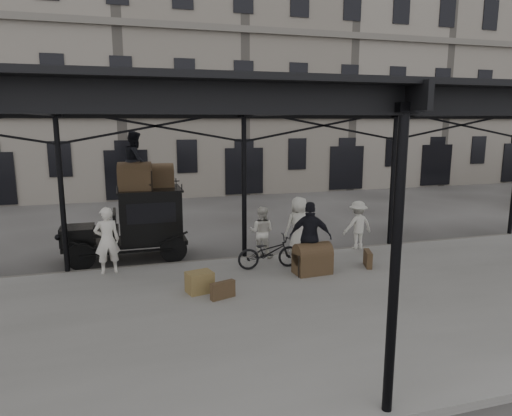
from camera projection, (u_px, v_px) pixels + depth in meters
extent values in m
plane|color=#383533|center=(264.00, 283.00, 11.97)|extent=(120.00, 120.00, 0.00)
cube|color=slate|center=(291.00, 310.00, 10.08)|extent=(28.00, 8.00, 0.15)
cylinder|color=black|center=(244.00, 191.00, 13.45)|extent=(0.14, 0.14, 4.30)
cylinder|color=black|center=(395.00, 275.00, 6.11)|extent=(0.14, 0.14, 4.30)
cube|color=black|center=(244.00, 110.00, 13.02)|extent=(22.00, 0.10, 0.45)
cube|color=black|center=(405.00, 97.00, 5.67)|extent=(22.00, 0.10, 0.45)
cube|color=black|center=(289.00, 98.00, 9.50)|extent=(22.50, 9.00, 0.08)
cube|color=silver|center=(289.00, 95.00, 9.49)|extent=(18.00, 7.00, 0.04)
cube|color=slate|center=(176.00, 74.00, 27.61)|extent=(64.00, 8.00, 14.00)
cylinder|color=black|center=(81.00, 257.00, 12.91)|extent=(0.80, 0.10, 0.80)
cylinder|color=black|center=(85.00, 244.00, 14.26)|extent=(0.80, 0.10, 0.80)
cylinder|color=black|center=(174.00, 250.00, 13.63)|extent=(0.80, 0.10, 0.80)
cylinder|color=black|center=(169.00, 238.00, 14.99)|extent=(0.80, 0.10, 0.80)
cube|color=black|center=(126.00, 242.00, 13.90)|extent=(3.60, 1.25, 0.12)
cube|color=black|center=(78.00, 236.00, 13.47)|extent=(0.90, 1.00, 0.55)
cube|color=black|center=(61.00, 237.00, 13.34)|extent=(0.06, 0.70, 0.55)
cube|color=black|center=(106.00, 231.00, 13.68)|extent=(0.70, 1.30, 0.10)
cube|color=black|center=(150.00, 215.00, 13.96)|extent=(1.80, 1.45, 1.55)
cube|color=black|center=(152.00, 213.00, 13.24)|extent=(1.40, 0.02, 0.60)
cube|color=black|center=(149.00, 189.00, 13.81)|extent=(1.90, 1.55, 0.06)
imported|color=silver|center=(107.00, 240.00, 12.15)|extent=(0.72, 0.53, 1.81)
imported|color=beige|center=(262.00, 232.00, 13.63)|extent=(0.95, 0.89, 1.54)
imported|color=beige|center=(299.00, 226.00, 13.94)|extent=(0.93, 0.67, 1.78)
imported|color=black|center=(310.00, 237.00, 12.24)|extent=(1.22, 0.87, 1.93)
imported|color=beige|center=(358.00, 225.00, 14.52)|extent=(1.06, 0.68, 1.55)
imported|color=black|center=(269.00, 252.00, 12.64)|extent=(1.78, 0.68, 0.92)
imported|color=black|center=(136.00, 161.00, 13.45)|extent=(0.75, 0.91, 1.71)
cube|color=olive|center=(200.00, 282.00, 10.89)|extent=(0.69, 0.58, 0.50)
cube|color=#4E3524|center=(368.00, 259.00, 12.82)|extent=(0.34, 0.62, 0.45)
cube|color=#4E3524|center=(223.00, 290.00, 10.51)|extent=(0.62, 0.33, 0.40)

